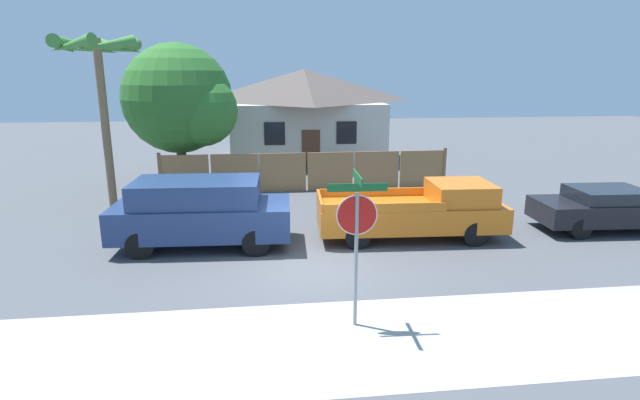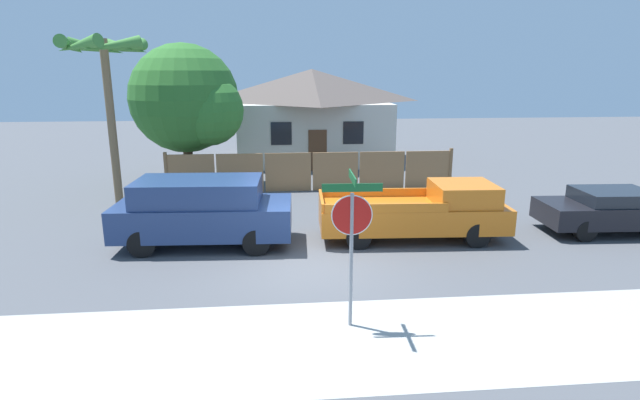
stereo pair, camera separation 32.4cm
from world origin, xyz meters
The scene contains 10 objects.
ground_plane centered at (0.00, 0.00, 0.00)m, with size 80.00×80.00×0.00m, color #4C4F54.
sidewalk_strip centered at (0.00, -3.60, 0.00)m, with size 36.00×3.20×0.01m.
wooden_fence centered at (0.70, 8.27, 0.79)m, with size 11.69×0.12×1.67m.
house centered at (1.31, 16.08, 2.53)m, with size 8.43×7.58×4.88m.
oak_tree centered at (-4.25, 9.78, 3.55)m, with size 4.69×4.47×5.89m.
palm_tree centered at (-6.39, 6.35, 5.06)m, with size 2.89×3.10×5.88m.
red_suv centered at (-2.81, 1.95, 1.01)m, with size 4.90×2.28×1.88m.
orange_pickup centered at (3.36, 1.94, 0.80)m, with size 5.41×2.16×1.63m.
parked_sedan centered at (9.41, 1.95, 0.69)m, with size 4.64×2.03×1.31m.
stop_sign centered at (0.56, -3.00, 2.02)m, with size 1.10×0.99×2.96m.
Camera 2 is at (-0.82, -11.58, 4.70)m, focal length 28.00 mm.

